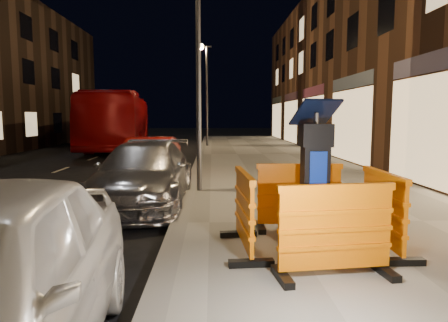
{
  "coord_description": "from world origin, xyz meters",
  "views": [
    {
      "loc": [
        0.57,
        -6.7,
        1.97
      ],
      "look_at": [
        0.8,
        1.0,
        1.1
      ],
      "focal_mm": 32.0,
      "sensor_mm": 36.0,
      "label": 1
    }
  ],
  "objects_px": {
    "barrier_bldgside": "(383,211)",
    "parking_kiosk": "(315,180)",
    "barrier_back": "(299,197)",
    "barrier_front": "(335,231)",
    "car_red": "(149,179)",
    "bus_doubledecker": "(119,149)",
    "barrier_kerbside": "(244,211)",
    "car_silver": "(145,204)"
  },
  "relations": [
    {
      "from": "barrier_front",
      "to": "car_red",
      "type": "distance_m",
      "value": 8.79
    },
    {
      "from": "barrier_front",
      "to": "bus_doubledecker",
      "type": "height_order",
      "value": "bus_doubledecker"
    },
    {
      "from": "parking_kiosk",
      "to": "barrier_back",
      "type": "height_order",
      "value": "parking_kiosk"
    },
    {
      "from": "barrier_bldgside",
      "to": "bus_doubledecker",
      "type": "xyz_separation_m",
      "value": [
        -7.86,
        18.54,
        -0.69
      ]
    },
    {
      "from": "barrier_front",
      "to": "bus_doubledecker",
      "type": "relative_size",
      "value": 0.12
    },
    {
      "from": "barrier_back",
      "to": "bus_doubledecker",
      "type": "distance_m",
      "value": 18.91
    },
    {
      "from": "barrier_front",
      "to": "car_red",
      "type": "xyz_separation_m",
      "value": [
        -3.36,
        8.1,
        -0.69
      ]
    },
    {
      "from": "barrier_back",
      "to": "car_red",
      "type": "height_order",
      "value": "barrier_back"
    },
    {
      "from": "barrier_back",
      "to": "parking_kiosk",
      "type": "bearing_deg",
      "value": -88.78
    },
    {
      "from": "bus_doubledecker",
      "to": "parking_kiosk",
      "type": "bearing_deg",
      "value": -75.78
    },
    {
      "from": "barrier_back",
      "to": "barrier_bldgside",
      "type": "relative_size",
      "value": 1.0
    },
    {
      "from": "barrier_back",
      "to": "barrier_kerbside",
      "type": "distance_m",
      "value": 1.34
    },
    {
      "from": "barrier_front",
      "to": "barrier_back",
      "type": "relative_size",
      "value": 1.0
    },
    {
      "from": "barrier_front",
      "to": "barrier_back",
      "type": "height_order",
      "value": "same"
    },
    {
      "from": "parking_kiosk",
      "to": "barrier_kerbside",
      "type": "bearing_deg",
      "value": 178.22
    },
    {
      "from": "car_red",
      "to": "parking_kiosk",
      "type": "bearing_deg",
      "value": -60.25
    },
    {
      "from": "car_red",
      "to": "barrier_kerbside",
      "type": "bearing_deg",
      "value": -66.8
    },
    {
      "from": "barrier_back",
      "to": "barrier_bldgside",
      "type": "bearing_deg",
      "value": -43.78
    },
    {
      "from": "barrier_kerbside",
      "to": "barrier_bldgside",
      "type": "distance_m",
      "value": 1.9
    },
    {
      "from": "parking_kiosk",
      "to": "barrier_bldgside",
      "type": "relative_size",
      "value": 1.4
    },
    {
      "from": "barrier_back",
      "to": "car_red",
      "type": "bearing_deg",
      "value": 119.68
    },
    {
      "from": "car_silver",
      "to": "barrier_bldgside",
      "type": "bearing_deg",
      "value": -41.92
    },
    {
      "from": "barrier_bldgside",
      "to": "car_silver",
      "type": "bearing_deg",
      "value": 47.47
    },
    {
      "from": "barrier_bldgside",
      "to": "car_red",
      "type": "distance_m",
      "value": 8.37
    },
    {
      "from": "car_silver",
      "to": "car_red",
      "type": "distance_m",
      "value": 3.61
    },
    {
      "from": "barrier_back",
      "to": "car_silver",
      "type": "relative_size",
      "value": 0.29
    },
    {
      "from": "barrier_front",
      "to": "barrier_kerbside",
      "type": "xyz_separation_m",
      "value": [
        -0.95,
        0.95,
        0.0
      ]
    },
    {
      "from": "barrier_back",
      "to": "barrier_kerbside",
      "type": "bearing_deg",
      "value": -133.78
    },
    {
      "from": "barrier_bldgside",
      "to": "barrier_kerbside",
      "type": "bearing_deg",
      "value": 90.22
    },
    {
      "from": "car_silver",
      "to": "barrier_back",
      "type": "bearing_deg",
      "value": -41.15
    },
    {
      "from": "barrier_kerbside",
      "to": "car_red",
      "type": "relative_size",
      "value": 0.35
    },
    {
      "from": "barrier_kerbside",
      "to": "barrier_bldgside",
      "type": "xyz_separation_m",
      "value": [
        1.9,
        0.0,
        0.0
      ]
    },
    {
      "from": "barrier_back",
      "to": "barrier_bldgside",
      "type": "distance_m",
      "value": 1.34
    },
    {
      "from": "bus_doubledecker",
      "to": "barrier_kerbside",
      "type": "bearing_deg",
      "value": -78.4
    },
    {
      "from": "barrier_kerbside",
      "to": "car_red",
      "type": "bearing_deg",
      "value": 14.84
    },
    {
      "from": "barrier_bldgside",
      "to": "parking_kiosk",
      "type": "bearing_deg",
      "value": 90.22
    },
    {
      "from": "barrier_back",
      "to": "bus_doubledecker",
      "type": "relative_size",
      "value": 0.12
    },
    {
      "from": "barrier_front",
      "to": "bus_doubledecker",
      "type": "bearing_deg",
      "value": 102.73
    },
    {
      "from": "barrier_front",
      "to": "barrier_back",
      "type": "bearing_deg",
      "value": 83.22
    },
    {
      "from": "barrier_back",
      "to": "car_red",
      "type": "distance_m",
      "value": 7.08
    },
    {
      "from": "car_red",
      "to": "bus_doubledecker",
      "type": "xyz_separation_m",
      "value": [
        -3.55,
        11.4,
        0.0
      ]
    },
    {
      "from": "bus_doubledecker",
      "to": "barrier_back",
      "type": "bearing_deg",
      "value": -74.77
    }
  ]
}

